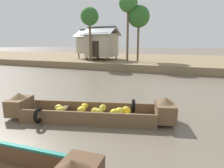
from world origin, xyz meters
TOP-DOWN VIEW (x-y plane):
  - ground_plane at (0.00, 10.00)m, footprint 300.00×300.00m
  - riverbank_strip at (0.00, 26.14)m, footprint 160.00×20.00m
  - banana_boat at (1.47, 4.67)m, footprint 5.75×2.64m
  - stilt_house_left at (-7.63, 22.09)m, footprint 3.98×3.72m
  - stilt_house_mid_left at (-5.47, 20.13)m, footprint 3.73×3.71m
  - palm_tree_near at (-1.15, 20.62)m, footprint 2.40×2.40m
  - palm_tree_mid at (-5.98, 18.22)m, footprint 1.96×1.96m
  - palm_tree_far at (-2.14, 19.82)m, footprint 2.01×2.01m

SIDE VIEW (x-z plane):
  - ground_plane at x=0.00m, z-range 0.00..0.00m
  - banana_boat at x=1.47m, z-range -0.15..0.74m
  - riverbank_strip at x=0.00m, z-range 0.00..0.73m
  - stilt_house_mid_left at x=-5.47m, z-range 0.60..4.53m
  - stilt_house_left at x=-7.63m, z-range 0.70..4.60m
  - palm_tree_mid at x=-5.98m, z-range 2.56..8.37m
  - palm_tree_near at x=-1.15m, z-range 2.50..8.56m
  - palm_tree_far at x=-2.14m, z-range 3.20..10.41m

